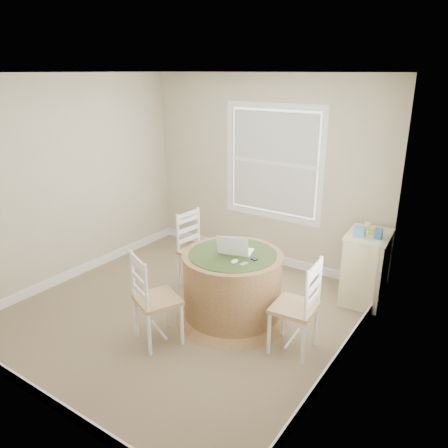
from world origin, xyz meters
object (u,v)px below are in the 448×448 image
Objects in this scene: corner_chest at (365,267)px; round_table at (232,284)px; laptop at (235,250)px; chair_right at (294,307)px; chair_left at (199,251)px; chair_near at (157,299)px.

round_table is at bearing -136.50° from corner_chest.
round_table is at bearing 60.46° from laptop.
chair_right is at bearing 149.99° from laptop.
chair_right is 2.33× the size of laptop.
chair_left and chair_near have the same top height.
round_table is at bearing -105.49° from chair_right.
corner_chest is (1.85, 0.81, -0.05)m from chair_left.
chair_near and chair_right have the same top height.
chair_near is at bearing -66.85° from chair_right.
chair_right is (1.19, 0.63, 0.00)m from chair_near.
chair_near is at bearing 48.41° from laptop.
chair_left is 1.00× the size of chair_near.
chair_left is at bearing -46.77° from chair_near.
chair_left is 1.26m from chair_near.
laptop is (0.39, 0.82, 0.33)m from chair_near.
laptop reaches higher than chair_near.
chair_left is at bearing -114.26° from chair_right.
chair_right is 0.89m from laptop.
laptop reaches higher than chair_right.
laptop is at bearing -137.20° from corner_chest.
chair_near is 1.00× the size of chair_right.
chair_left and chair_right have the same top height.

